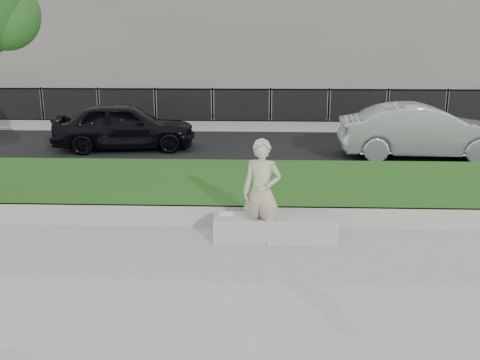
{
  "coord_description": "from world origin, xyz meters",
  "views": [
    {
      "loc": [
        1.26,
        -8.33,
        3.36
      ],
      "look_at": [
        0.88,
        1.2,
        0.86
      ],
      "focal_mm": 40.0,
      "sensor_mm": 36.0,
      "label": 1
    }
  ],
  "objects_px": {
    "book": "(226,214)",
    "car_dark": "(125,126)",
    "man": "(262,192)",
    "car_silver": "(423,131)",
    "stone_bench": "(275,228)"
  },
  "relations": [
    {
      "from": "man",
      "to": "car_silver",
      "type": "relative_size",
      "value": 0.38
    },
    {
      "from": "man",
      "to": "book",
      "type": "distance_m",
      "value": 0.8
    },
    {
      "from": "car_silver",
      "to": "man",
      "type": "bearing_deg",
      "value": 148.02
    },
    {
      "from": "stone_bench",
      "to": "man",
      "type": "bearing_deg",
      "value": -147.88
    },
    {
      "from": "stone_bench",
      "to": "man",
      "type": "distance_m",
      "value": 0.74
    },
    {
      "from": "car_silver",
      "to": "stone_bench",
      "type": "bearing_deg",
      "value": 148.83
    },
    {
      "from": "book",
      "to": "car_silver",
      "type": "bearing_deg",
      "value": 42.71
    },
    {
      "from": "man",
      "to": "car_dark",
      "type": "relative_size",
      "value": 0.42
    },
    {
      "from": "man",
      "to": "car_silver",
      "type": "distance_m",
      "value": 8.25
    },
    {
      "from": "stone_bench",
      "to": "car_dark",
      "type": "xyz_separation_m",
      "value": [
        -4.5,
        7.58,
        0.56
      ]
    },
    {
      "from": "man",
      "to": "car_silver",
      "type": "xyz_separation_m",
      "value": [
        4.63,
        6.83,
        -0.08
      ]
    },
    {
      "from": "book",
      "to": "car_dark",
      "type": "xyz_separation_m",
      "value": [
        -3.64,
        7.53,
        0.33
      ]
    },
    {
      "from": "stone_bench",
      "to": "car_silver",
      "type": "bearing_deg",
      "value": 56.65
    },
    {
      "from": "stone_bench",
      "to": "car_silver",
      "type": "relative_size",
      "value": 0.45
    },
    {
      "from": "car_dark",
      "to": "car_silver",
      "type": "height_order",
      "value": "car_silver"
    }
  ]
}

